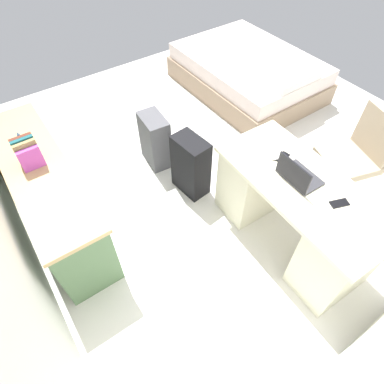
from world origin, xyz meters
name	(u,v)px	position (x,y,z in m)	size (l,w,h in m)	color
ground_plane	(220,165)	(0.00, 0.00, 0.00)	(5.19, 5.19, 0.00)	silver
desk	(294,213)	(-1.09, 0.10, 0.39)	(1.46, 0.70, 0.75)	beige
office_chair	(351,162)	(-1.00, -0.76, 0.42)	(0.57, 0.57, 0.94)	black
credenza	(51,195)	(0.28, 1.71, 0.37)	(1.80, 0.48, 0.73)	#4C6B47
bed	(248,73)	(0.99, -1.25, 0.24)	(1.91, 1.42, 0.58)	gray
suitcase_black	(191,166)	(-0.09, 0.46, 0.32)	(0.36, 0.22, 0.64)	black
suitcase_spare_grey	(155,140)	(0.46, 0.54, 0.29)	(0.36, 0.22, 0.59)	#4C4C51
laptop	(297,175)	(-1.02, 0.12, 0.80)	(0.32, 0.23, 0.21)	#333338
computer_mouse	(277,157)	(-0.76, 0.08, 0.76)	(0.06, 0.10, 0.03)	white
cell_phone_near_laptop	(339,203)	(-1.36, 0.04, 0.75)	(0.07, 0.14, 0.01)	black
cell_phone_by_mouse	(282,157)	(-0.79, 0.03, 0.75)	(0.07, 0.14, 0.01)	black
book_row	(28,153)	(0.32, 1.71, 0.84)	(0.16, 0.17, 0.24)	#B848B5
figurine_small	(19,137)	(0.64, 1.71, 0.79)	(0.08, 0.08, 0.11)	#4C7FBF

